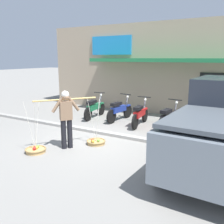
{
  "coord_description": "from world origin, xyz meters",
  "views": [
    {
      "loc": [
        4.2,
        -6.3,
        2.6
      ],
      "look_at": [
        0.2,
        0.6,
        0.85
      ],
      "focal_mm": 39.73,
      "sensor_mm": 36.0,
      "label": 1
    }
  ],
  "objects": [
    {
      "name": "ground_plane",
      "position": [
        0.0,
        0.0,
        0.0
      ],
      "size": [
        90.0,
        90.0,
        0.0
      ],
      "primitive_type": "plane",
      "color": "gray"
    },
    {
      "name": "sidewalk_curb",
      "position": [
        0.0,
        0.7,
        0.05
      ],
      "size": [
        20.0,
        0.24,
        0.1
      ],
      "primitive_type": "cube",
      "color": "gray",
      "rests_on": "ground"
    },
    {
      "name": "fruit_vendor",
      "position": [
        -0.41,
        -0.99,
        0.98
      ],
      "size": [
        1.12,
        1.46,
        1.7
      ],
      "color": "black",
      "rests_on": "ground"
    },
    {
      "name": "fruit_basket_left_side",
      "position": [
        0.14,
        -0.28,
        0.08
      ],
      "size": [
        0.59,
        0.59,
        1.45
      ],
      "color": "tan",
      "rests_on": "ground"
    },
    {
      "name": "fruit_basket_right_side",
      "position": [
        -0.95,
        -1.7,
        0.08
      ],
      "size": [
        0.59,
        0.59,
        1.45
      ],
      "color": "tan",
      "rests_on": "ground"
    },
    {
      "name": "motorcycle_nearest_shop",
      "position": [
        -1.79,
        2.51,
        0.45
      ],
      "size": [
        0.54,
        1.82,
        1.09
      ],
      "color": "black",
      "rests_on": "ground"
    },
    {
      "name": "motorcycle_second_in_row",
      "position": [
        -0.63,
        2.64,
        0.45
      ],
      "size": [
        0.54,
        1.82,
        1.09
      ],
      "color": "black",
      "rests_on": "ground"
    },
    {
      "name": "motorcycle_third_in_row",
      "position": [
        0.45,
        2.35,
        0.45
      ],
      "size": [
        0.54,
        1.82,
        1.09
      ],
      "color": "black",
      "rests_on": "ground"
    },
    {
      "name": "motorcycle_end_of_row",
      "position": [
        1.6,
        2.3,
        0.45
      ],
      "size": [
        0.54,
        1.82,
        1.09
      ],
      "color": "black",
      "rests_on": "ground"
    },
    {
      "name": "storefront_building",
      "position": [
        0.73,
        7.17,
        2.1
      ],
      "size": [
        13.0,
        6.0,
        4.2
      ],
      "color": "tan",
      "rests_on": "ground"
    }
  ]
}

